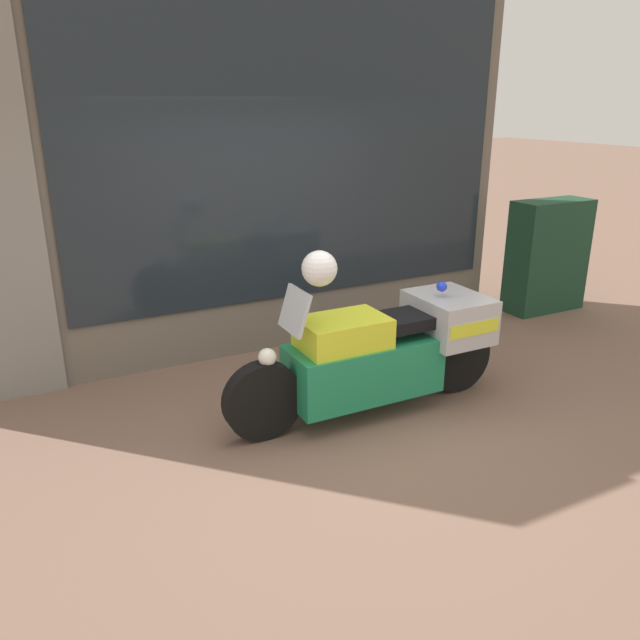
{
  "coord_description": "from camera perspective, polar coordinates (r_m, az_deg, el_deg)",
  "views": [
    {
      "loc": [
        -2.18,
        -3.83,
        2.47
      ],
      "look_at": [
        0.13,
        0.64,
        0.68
      ],
      "focal_mm": 35.0,
      "sensor_mm": 36.0,
      "label": 1
    }
  ],
  "objects": [
    {
      "name": "utility_cabinet",
      "position": [
        8.09,
        20.07,
        5.52
      ],
      "size": [
        0.99,
        0.42,
        1.35
      ],
      "primitive_type": "cube",
      "color": "#193D28",
      "rests_on": "ground"
    },
    {
      "name": "white_helmet",
      "position": [
        4.62,
        -0.06,
        4.73
      ],
      "size": [
        0.27,
        0.27,
        0.27
      ],
      "primitive_type": "sphere",
      "color": "white",
      "rests_on": "paramedic_motorcycle"
    },
    {
      "name": "shop_building",
      "position": [
        6.1,
        -11.19,
        14.82
      ],
      "size": [
        5.88,
        0.55,
        4.0
      ],
      "color": "#6B6056",
      "rests_on": "ground"
    },
    {
      "name": "ground_plane",
      "position": [
        5.05,
        2.03,
        -9.73
      ],
      "size": [
        60.0,
        60.0,
        0.0
      ],
      "primitive_type": "plane",
      "color": "#7A5B4C"
    },
    {
      "name": "paramedic_motorcycle",
      "position": [
        5.16,
        5.97,
        -2.72
      ],
      "size": [
        2.48,
        0.69,
        1.15
      ],
      "rotation": [
        0.0,
        0.0,
        3.14
      ],
      "color": "black",
      "rests_on": "ground"
    },
    {
      "name": "window_display",
      "position": [
        6.73,
        -2.94,
        2.35
      ],
      "size": [
        4.35,
        0.3,
        2.04
      ],
      "color": "slate",
      "rests_on": "ground"
    }
  ]
}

